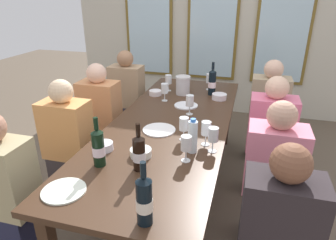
# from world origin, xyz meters

# --- Properties ---
(ground_plane) EXTENTS (12.00, 12.00, 0.00)m
(ground_plane) POSITION_xyz_m (0.00, 0.00, 0.00)
(ground_plane) COLOR brown
(back_wall_with_windows) EXTENTS (4.14, 0.10, 2.90)m
(back_wall_with_windows) POSITION_xyz_m (0.00, 2.28, 1.45)
(back_wall_with_windows) COLOR beige
(back_wall_with_windows) RESTS_ON ground
(dining_table) EXTENTS (0.94, 2.53, 0.74)m
(dining_table) POSITION_xyz_m (0.00, 0.00, 0.67)
(dining_table) COLOR #412A1B
(dining_table) RESTS_ON ground
(white_plate_0) EXTENTS (0.25, 0.25, 0.01)m
(white_plate_0) POSITION_xyz_m (-0.04, -0.19, 0.74)
(white_plate_0) COLOR white
(white_plate_0) RESTS_ON dining_table
(white_plate_1) EXTENTS (0.24, 0.24, 0.01)m
(white_plate_1) POSITION_xyz_m (-0.31, -1.06, 0.74)
(white_plate_1) COLOR white
(white_plate_1) RESTS_ON dining_table
(white_plate_2) EXTENTS (0.22, 0.22, 0.01)m
(white_plate_2) POSITION_xyz_m (0.04, 0.39, 0.74)
(white_plate_2) COLOR white
(white_plate_2) RESTS_ON dining_table
(metal_pitcher) EXTENTS (0.16, 0.16, 0.19)m
(metal_pitcher) POSITION_xyz_m (-0.07, 0.72, 0.84)
(metal_pitcher) COLOR silver
(metal_pitcher) RESTS_ON dining_table
(wine_bottle_0) EXTENTS (0.08, 0.08, 0.34)m
(wine_bottle_0) POSITION_xyz_m (0.22, 0.79, 0.87)
(wine_bottle_0) COLOR black
(wine_bottle_0) RESTS_ON dining_table
(wine_bottle_1) EXTENTS (0.08, 0.08, 0.33)m
(wine_bottle_1) POSITION_xyz_m (0.19, -1.16, 0.87)
(wine_bottle_1) COLOR black
(wine_bottle_1) RESTS_ON dining_table
(wine_bottle_2) EXTENTS (0.08, 0.08, 0.32)m
(wine_bottle_2) POSITION_xyz_m (-0.25, -0.76, 0.86)
(wine_bottle_2) COLOR black
(wine_bottle_2) RESTS_ON dining_table
(wine_bottle_3) EXTENTS (0.08, 0.08, 0.30)m
(wine_bottle_3) POSITION_xyz_m (0.01, -0.74, 0.85)
(wine_bottle_3) COLOR black
(wine_bottle_3) RESTS_ON dining_table
(tasting_bowl_0) EXTENTS (0.13, 0.13, 0.05)m
(tasting_bowl_0) POSITION_xyz_m (-0.33, 0.61, 0.76)
(tasting_bowl_0) COLOR white
(tasting_bowl_0) RESTS_ON dining_table
(tasting_bowl_1) EXTENTS (0.14, 0.14, 0.05)m
(tasting_bowl_1) POSITION_xyz_m (-0.04, -0.59, 0.77)
(tasting_bowl_1) COLOR silver
(tasting_bowl_1) RESTS_ON dining_table
(tasting_bowl_2) EXTENTS (0.14, 0.14, 0.05)m
(tasting_bowl_2) POSITION_xyz_m (0.32, 0.66, 0.77)
(tasting_bowl_2) COLOR white
(tasting_bowl_2) RESTS_ON dining_table
(tasting_bowl_3) EXTENTS (0.12, 0.12, 0.05)m
(tasting_bowl_3) POSITION_xyz_m (-0.31, -0.58, 0.77)
(tasting_bowl_3) COLOR white
(tasting_bowl_3) RESTS_ON dining_table
(water_bottle) EXTENTS (0.06, 0.06, 0.24)m
(water_bottle) POSITION_xyz_m (0.27, -0.44, 0.85)
(water_bottle) COLOR white
(water_bottle) RESTS_ON dining_table
(wine_glass_0) EXTENTS (0.07, 0.07, 0.17)m
(wine_glass_0) POSITION_xyz_m (-0.24, 0.79, 0.86)
(wine_glass_0) COLOR white
(wine_glass_0) RESTS_ON dining_table
(wine_glass_1) EXTENTS (0.07, 0.07, 0.17)m
(wine_glass_1) POSITION_xyz_m (0.40, -0.40, 0.86)
(wine_glass_1) COLOR white
(wine_glass_1) RESTS_ON dining_table
(wine_glass_2) EXTENTS (0.07, 0.07, 0.17)m
(wine_glass_2) POSITION_xyz_m (0.11, 0.20, 0.86)
(wine_glass_2) COLOR white
(wine_glass_2) RESTS_ON dining_table
(wine_glass_3) EXTENTS (0.07, 0.07, 0.17)m
(wine_glass_3) POSITION_xyz_m (0.34, -0.32, 0.86)
(wine_glass_3) COLOR white
(wine_glass_3) RESTS_ON dining_table
(wine_glass_4) EXTENTS (0.07, 0.07, 0.17)m
(wine_glass_4) POSITION_xyz_m (0.17, 0.95, 0.86)
(wine_glass_4) COLOR white
(wine_glass_4) RESTS_ON dining_table
(wine_glass_5) EXTENTS (0.07, 0.07, 0.17)m
(wine_glass_5) POSITION_xyz_m (0.17, -0.29, 0.86)
(wine_glass_5) COLOR white
(wine_glass_5) RESTS_ON dining_table
(wine_glass_6) EXTENTS (0.07, 0.07, 0.17)m
(wine_glass_6) POSITION_xyz_m (-0.19, 0.47, 0.86)
(wine_glass_6) COLOR white
(wine_glass_6) RESTS_ON dining_table
(wine_glass_7) EXTENTS (0.07, 0.07, 0.17)m
(wine_glass_7) POSITION_xyz_m (0.25, -0.57, 0.86)
(wine_glass_7) COLOR white
(wine_glass_7) RESTS_ON dining_table
(seated_person_0) EXTENTS (0.38, 0.24, 1.11)m
(seated_person_0) POSITION_xyz_m (-0.81, -0.97, 0.53)
(seated_person_0) COLOR #22233D
(seated_person_0) RESTS_ON ground
(seated_person_2) EXTENTS (0.38, 0.24, 1.11)m
(seated_person_2) POSITION_xyz_m (-0.81, 0.30, 0.53)
(seated_person_2) COLOR #283331
(seated_person_2) RESTS_ON ground
(seated_person_3) EXTENTS (0.38, 0.24, 1.11)m
(seated_person_3) POSITION_xyz_m (0.81, 0.28, 0.53)
(seated_person_3) COLOR #37233D
(seated_person_3) RESTS_ON ground
(seated_person_4) EXTENTS (0.38, 0.24, 1.11)m
(seated_person_4) POSITION_xyz_m (-0.81, 0.98, 0.53)
(seated_person_4) COLOR #35303A
(seated_person_4) RESTS_ON ground
(seated_person_5) EXTENTS (0.38, 0.24, 1.11)m
(seated_person_5) POSITION_xyz_m (0.81, 0.92, 0.53)
(seated_person_5) COLOR #283436
(seated_person_5) RESTS_ON ground
(seated_person_6) EXTENTS (0.38, 0.24, 1.11)m
(seated_person_6) POSITION_xyz_m (-0.81, -0.28, 0.53)
(seated_person_6) COLOR #393134
(seated_person_6) RESTS_ON ground
(seated_person_7) EXTENTS (0.38, 0.24, 1.11)m
(seated_person_7) POSITION_xyz_m (0.81, -0.32, 0.53)
(seated_person_7) COLOR #2A2743
(seated_person_7) RESTS_ON ground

